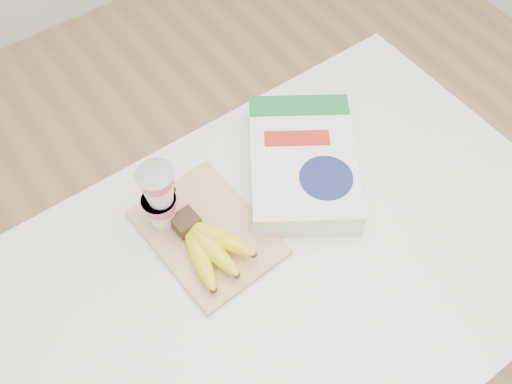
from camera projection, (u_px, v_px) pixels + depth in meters
The scene contains 6 objects.
room at pixel (311, 85), 0.71m from camera, with size 4.00×4.00×4.00m.
table at pixel (283, 335), 1.48m from camera, with size 1.16×0.77×0.87m, color silver.
cutting_board at pixel (207, 233), 1.14m from camera, with size 0.21×0.28×0.01m, color tan.
bananas at pixel (208, 245), 1.09m from camera, with size 0.13×0.18×0.06m.
yogurt_stack at pixel (159, 197), 1.07m from camera, with size 0.07×0.07×0.17m.
cereal_box at pixel (303, 163), 1.20m from camera, with size 0.36×0.39×0.07m.
Camera 1 is at (-0.35, -0.37, 1.87)m, focal length 40.00 mm.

